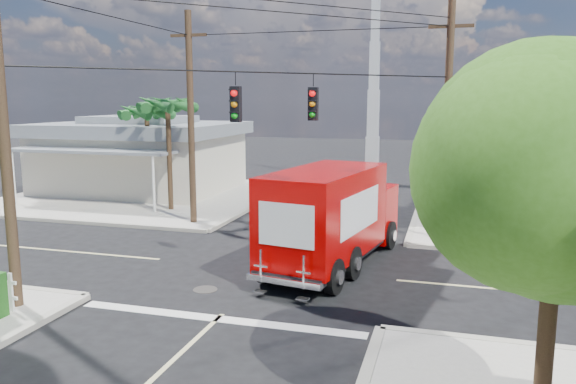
% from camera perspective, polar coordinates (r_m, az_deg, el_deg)
% --- Properties ---
extents(ground, '(120.00, 120.00, 0.00)m').
position_cam_1_polar(ground, '(18.21, -1.77, -7.84)').
color(ground, black).
rests_on(ground, ground).
extents(sidewalk_ne, '(14.12, 14.12, 0.14)m').
position_cam_1_polar(sidewalk_ne, '(28.47, 27.03, -2.42)').
color(sidewalk_ne, '#A8A297').
rests_on(sidewalk_ne, ground).
extents(sidewalk_nw, '(14.12, 14.12, 0.14)m').
position_cam_1_polar(sidewalk_nw, '(32.32, -14.28, -0.37)').
color(sidewalk_nw, '#A8A297').
rests_on(sidewalk_nw, ground).
extents(road_markings, '(32.00, 32.00, 0.01)m').
position_cam_1_polar(road_markings, '(16.88, -3.33, -9.24)').
color(road_markings, beige).
rests_on(road_markings, ground).
extents(building_nw, '(10.80, 10.20, 4.30)m').
position_cam_1_polar(building_nw, '(33.96, -14.71, 3.74)').
color(building_nw, beige).
rests_on(building_nw, sidewalk_nw).
extents(radio_tower, '(0.80, 0.80, 17.00)m').
position_cam_1_polar(radio_tower, '(36.86, 8.70, 9.69)').
color(radio_tower, silver).
rests_on(radio_tower, ground).
extents(tree_ne_front, '(4.21, 4.14, 6.66)m').
position_cam_1_polar(tree_ne_front, '(23.38, 20.84, 7.25)').
color(tree_ne_front, '#422D1C').
rests_on(tree_ne_front, sidewalk_ne).
extents(tree_ne_back, '(3.77, 3.66, 5.82)m').
position_cam_1_polar(tree_ne_back, '(25.91, 26.15, 5.77)').
color(tree_ne_back, '#422D1C').
rests_on(tree_ne_back, sidewalk_ne).
extents(tree_se, '(3.67, 3.54, 5.62)m').
position_cam_1_polar(tree_se, '(9.53, 25.83, 0.26)').
color(tree_se, '#422D1C').
rests_on(tree_se, sidewalk_se).
extents(palm_nw_front, '(3.01, 3.08, 5.59)m').
position_cam_1_polar(palm_nw_front, '(27.27, -12.13, 8.46)').
color(palm_nw_front, '#422D1C').
rests_on(palm_nw_front, sidewalk_nw).
extents(palm_nw_back, '(3.01, 3.08, 5.19)m').
position_cam_1_polar(palm_nw_back, '(29.57, -14.17, 7.72)').
color(palm_nw_back, '#422D1C').
rests_on(palm_nw_back, sidewalk_nw).
extents(utility_poles, '(12.00, 10.68, 9.00)m').
position_cam_1_polar(utility_poles, '(19.45, -4.85, 7.24)').
color(utility_poles, '#473321').
rests_on(utility_poles, ground).
extents(vending_boxes, '(1.90, 0.50, 1.10)m').
position_cam_1_polar(vending_boxes, '(23.25, 18.62, -2.78)').
color(vending_boxes, '#A5100E').
rests_on(vending_boxes, sidewalk_ne).
extents(delivery_truck, '(3.54, 7.77, 3.25)m').
position_cam_1_polar(delivery_truck, '(18.26, 4.59, -2.47)').
color(delivery_truck, black).
rests_on(delivery_truck, ground).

